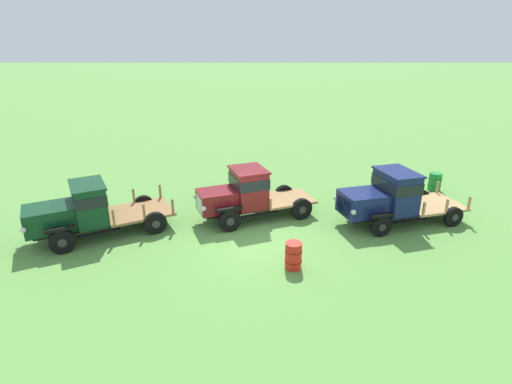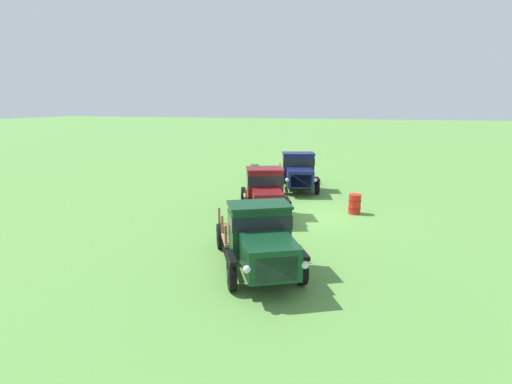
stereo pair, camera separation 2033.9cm
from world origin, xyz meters
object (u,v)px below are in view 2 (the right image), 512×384
object	(u,v)px
oil_drum_beside_row	(254,171)
oil_drum_near_fence	(355,204)
vintage_truck_foreground_near	(260,239)
vintage_truck_second_in_line	(265,192)
vintage_truck_midrow_center	(298,171)

from	to	relation	value
oil_drum_beside_row	oil_drum_near_fence	world-z (taller)	oil_drum_near_fence
vintage_truck_foreground_near	oil_drum_beside_row	xyz separation A→B (m)	(15.41, 5.00, -0.65)
vintage_truck_second_in_line	oil_drum_beside_row	world-z (taller)	vintage_truck_second_in_line
vintage_truck_second_in_line	oil_drum_beside_row	size ratio (longest dim) A/B	5.80
vintage_truck_foreground_near	oil_drum_near_fence	bearing A→B (deg)	-16.49
vintage_truck_foreground_near	oil_drum_beside_row	distance (m)	16.21
vintage_truck_second_in_line	vintage_truck_midrow_center	world-z (taller)	vintage_truck_midrow_center
vintage_truck_second_in_line	vintage_truck_midrow_center	size ratio (longest dim) A/B	0.93
vintage_truck_midrow_center	oil_drum_near_fence	world-z (taller)	vintage_truck_midrow_center
vintage_truck_foreground_near	oil_drum_beside_row	bearing A→B (deg)	17.99
oil_drum_beside_row	vintage_truck_midrow_center	bearing A→B (deg)	-132.95
vintage_truck_second_in_line	oil_drum_near_fence	bearing A→B (deg)	-66.59
oil_drum_beside_row	oil_drum_near_fence	distance (m)	10.60
vintage_truck_foreground_near	oil_drum_near_fence	xyz separation A→B (m)	(7.70, -2.28, -0.64)
vintage_truck_foreground_near	oil_drum_beside_row	size ratio (longest dim) A/B	6.19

